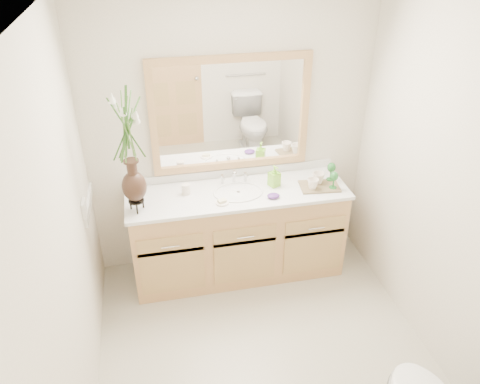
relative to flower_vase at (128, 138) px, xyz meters
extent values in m
plane|color=#B9B39E|center=(0.82, -0.90, -1.44)|extent=(2.60, 2.60, 0.00)
cube|color=white|center=(0.82, -0.90, 0.96)|extent=(2.40, 2.60, 0.02)
cube|color=beige|center=(0.82, 0.40, -0.24)|extent=(2.40, 0.02, 2.40)
cube|color=beige|center=(-0.38, -0.90, -0.24)|extent=(0.02, 2.60, 2.40)
cube|color=beige|center=(2.02, -0.90, -0.24)|extent=(0.02, 2.60, 2.40)
cube|color=tan|center=(0.82, 0.12, -1.04)|extent=(1.80, 0.55, 0.80)
cube|color=white|center=(0.82, 0.12, -0.62)|extent=(1.84, 0.57, 0.03)
ellipsoid|color=white|center=(0.82, 0.10, -0.66)|extent=(0.38, 0.30, 0.12)
cylinder|color=silver|center=(0.82, 0.28, -0.55)|extent=(0.02, 0.02, 0.11)
cylinder|color=silver|center=(0.72, 0.28, -0.57)|extent=(0.02, 0.02, 0.08)
cylinder|color=silver|center=(0.92, 0.28, -0.57)|extent=(0.02, 0.02, 0.08)
cube|color=white|center=(0.82, 0.38, -0.03)|extent=(1.20, 0.01, 0.85)
cube|color=tan|center=(0.82, 0.38, 0.42)|extent=(1.32, 0.04, 0.06)
cube|color=tan|center=(0.82, 0.38, -0.49)|extent=(1.32, 0.04, 0.06)
cube|color=tan|center=(0.19, 0.38, -0.03)|extent=(0.06, 0.04, 0.85)
cube|color=tan|center=(1.45, 0.38, -0.03)|extent=(0.06, 0.04, 0.85)
cube|color=white|center=(-0.37, -0.13, -0.46)|extent=(0.02, 0.12, 0.12)
cylinder|color=black|center=(0.00, 0.00, -0.52)|extent=(0.12, 0.12, 0.01)
ellipsoid|color=black|center=(0.00, 0.00, -0.40)|extent=(0.19, 0.19, 0.24)
cylinder|color=black|center=(0.00, 0.00, -0.24)|extent=(0.08, 0.08, 0.11)
cylinder|color=#4C7A33|center=(0.00, 0.00, 0.04)|extent=(0.07, 0.07, 0.44)
cylinder|color=white|center=(0.40, 0.17, -0.56)|extent=(0.07, 0.07, 0.09)
cylinder|color=white|center=(0.66, -0.04, -0.60)|extent=(0.11, 0.11, 0.01)
cube|color=beige|center=(0.66, -0.04, -0.59)|extent=(0.07, 0.06, 0.02)
imported|color=#7BCA2F|center=(1.14, 0.15, -0.53)|extent=(0.10, 0.10, 0.17)
ellipsoid|color=#53297B|center=(1.08, -0.04, -0.59)|extent=(0.13, 0.12, 0.04)
cube|color=brown|center=(1.51, 0.04, -0.60)|extent=(0.34, 0.25, 0.02)
imported|color=white|center=(1.43, 0.01, -0.55)|extent=(0.11, 0.11, 0.10)
imported|color=white|center=(1.51, 0.09, -0.54)|extent=(0.14, 0.14, 0.10)
cylinder|color=#236B2B|center=(1.60, -0.02, -0.59)|extent=(0.06, 0.06, 0.01)
cylinder|color=#236B2B|center=(1.60, -0.02, -0.54)|extent=(0.01, 0.01, 0.09)
ellipsoid|color=#236B2B|center=(1.60, -0.02, -0.48)|extent=(0.07, 0.07, 0.08)
cylinder|color=#236B2B|center=(1.63, 0.12, -0.59)|extent=(0.07, 0.07, 0.01)
cylinder|color=#236B2B|center=(1.63, 0.12, -0.54)|extent=(0.01, 0.01, 0.10)
ellipsoid|color=#236B2B|center=(1.63, 0.12, -0.48)|extent=(0.07, 0.07, 0.09)
camera|label=1|loc=(0.14, -3.15, 1.36)|focal=35.00mm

